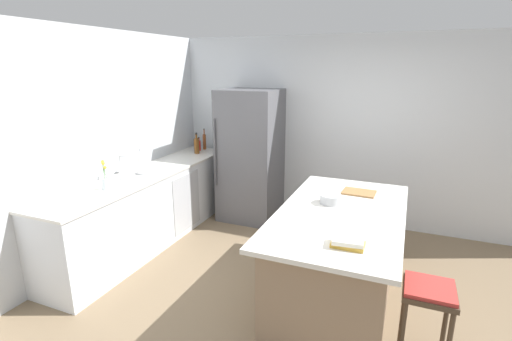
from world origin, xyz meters
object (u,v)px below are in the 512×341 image
bar_stool (428,301)px  cookbook_stack (348,242)px  refrigerator (250,156)px  cutting_board (359,192)px  olive_oil_bottle (197,144)px  paper_towel_roll (140,163)px  kitchen_island (338,255)px  mixing_bowl (331,199)px  hot_sauce_bottle (199,145)px  flower_vase (105,181)px  sink_faucet (122,167)px  vinegar_bottle (204,141)px  whiskey_bottle (197,146)px

bar_stool → cookbook_stack: (-0.58, -0.07, 0.39)m
refrigerator → cutting_board: size_ratio=5.54×
cookbook_stack → olive_oil_bottle: bearing=139.8°
paper_towel_roll → cutting_board: 2.57m
kitchen_island → cutting_board: (0.08, 0.58, 0.46)m
refrigerator → mixing_bowl: (1.45, -1.39, 0.01)m
bar_stool → hot_sauce_bottle: bearing=145.3°
flower_vase → olive_oil_bottle: (-0.07, 1.94, 0.02)m
kitchen_island → flower_vase: size_ratio=6.37×
bar_stool → sink_faucet: size_ratio=2.24×
kitchen_island → cutting_board: 0.75m
hot_sauce_bottle → olive_oil_bottle: 0.09m
vinegar_bottle → olive_oil_bottle: bearing=-96.3°
vinegar_bottle → hot_sauce_bottle: 0.12m
whiskey_bottle → mixing_bowl: whiskey_bottle is taller
sink_faucet → hot_sauce_bottle: (0.02, 1.67, -0.07)m
cutting_board → olive_oil_bottle: bearing=159.2°
paper_towel_roll → bar_stool: bearing=-14.8°
vinegar_bottle → cutting_board: bearing=-24.7°
bar_stool → flower_vase: (-3.15, 0.21, 0.47)m
bar_stool → sink_faucet: bearing=170.1°
refrigerator → bar_stool: size_ratio=2.79×
sink_faucet → cutting_board: (2.57, 0.62, -0.17)m
sink_faucet → vinegar_bottle: bearing=88.5°
olive_oil_bottle → cookbook_stack: bearing=-40.2°
paper_towel_roll → olive_oil_bottle: paper_towel_roll is taller
olive_oil_bottle → cookbook_stack: (2.63, -2.23, -0.10)m
paper_towel_roll → vinegar_bottle: bearing=89.4°
flower_vase → mixing_bowl: 2.34m
kitchen_island → refrigerator: 2.28m
bar_stool → whiskey_bottle: size_ratio=2.25×
mixing_bowl → paper_towel_roll: bearing=178.1°
flower_vase → mixing_bowl: (2.27, 0.56, -0.07)m
refrigerator → mixing_bowl: size_ratio=9.04×
refrigerator → mixing_bowl: bearing=-43.9°
olive_oil_bottle → cutting_board: 2.73m
vinegar_bottle → hot_sauce_bottle: vinegar_bottle is taller
paper_towel_roll → mixing_bowl: 2.33m
kitchen_island → whiskey_bottle: size_ratio=6.83×
vinegar_bottle → sink_faucet: bearing=-91.5°
cookbook_stack → cutting_board: size_ratio=0.71×
refrigerator → sink_faucet: bearing=-119.5°
refrigerator → kitchen_island: bearing=-44.7°
paper_towel_roll → cutting_board: size_ratio=0.92×
flower_vase → olive_oil_bottle: bearing=91.9°
vinegar_bottle → hot_sauce_bottle: bearing=-105.8°
kitchen_island → refrigerator: (-1.58, 1.57, 0.48)m
kitchen_island → sink_faucet: (-2.49, -0.04, 0.63)m
vinegar_bottle → cutting_board: 2.78m
mixing_bowl → cutting_board: size_ratio=0.61×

